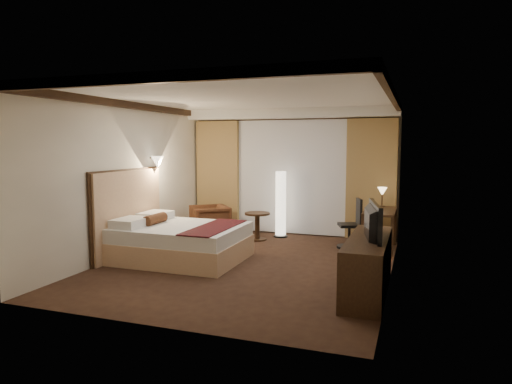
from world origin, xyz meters
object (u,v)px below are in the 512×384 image
(bed, at_px, (181,242))
(side_table, at_px, (257,226))
(armchair, at_px, (210,220))
(floor_lamp, at_px, (281,204))
(desk, at_px, (379,230))
(television, at_px, (367,215))
(dresser, at_px, (368,265))
(office_chair, at_px, (349,223))

(bed, bearing_deg, side_table, 70.54)
(armchair, relative_size, floor_lamp, 0.54)
(armchair, xyz_separation_m, side_table, (1.01, 0.14, -0.10))
(bed, distance_m, desk, 3.64)
(armchair, height_order, television, television)
(bed, bearing_deg, dresser, -13.03)
(side_table, xyz_separation_m, desk, (2.43, -0.07, 0.09))
(floor_lamp, height_order, dresser, floor_lamp)
(side_table, relative_size, desk, 0.47)
(armchair, distance_m, office_chair, 2.89)
(dresser, bearing_deg, bed, 166.97)
(office_chair, xyz_separation_m, dresser, (0.60, -2.56, -0.11))
(desk, bearing_deg, side_table, 178.40)
(television, bearing_deg, floor_lamp, 22.07)
(bed, relative_size, office_chair, 2.16)
(dresser, bearing_deg, office_chair, 103.13)
(bed, relative_size, side_table, 3.62)
(television, bearing_deg, side_table, 30.94)
(armchair, relative_size, side_table, 1.34)
(dresser, xyz_separation_m, television, (-0.03, 0.00, 0.67))
(side_table, height_order, television, television)
(dresser, height_order, television, television)
(armchair, bearing_deg, office_chair, 51.89)
(floor_lamp, bearing_deg, armchair, -155.67)
(bed, distance_m, dresser, 3.25)
(armchair, height_order, dresser, armchair)
(bed, xyz_separation_m, television, (3.13, -0.73, 0.74))
(television, bearing_deg, office_chair, 0.99)
(dresser, bearing_deg, desk, 91.10)
(armchair, bearing_deg, floor_lamp, 75.73)
(television, bearing_deg, dresser, -101.50)
(desk, bearing_deg, office_chair, -174.77)
(floor_lamp, relative_size, television, 1.33)
(floor_lamp, bearing_deg, dresser, -56.06)
(desk, relative_size, dresser, 0.63)
(armchair, distance_m, television, 4.33)
(bed, distance_m, floor_lamp, 2.66)
(side_table, bearing_deg, dresser, -47.21)
(armchair, distance_m, dresser, 4.31)
(floor_lamp, xyz_separation_m, television, (2.09, -3.15, 0.34))
(floor_lamp, xyz_separation_m, dresser, (2.12, -3.15, -0.33))
(armchair, xyz_separation_m, dresser, (3.48, -2.53, -0.01))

